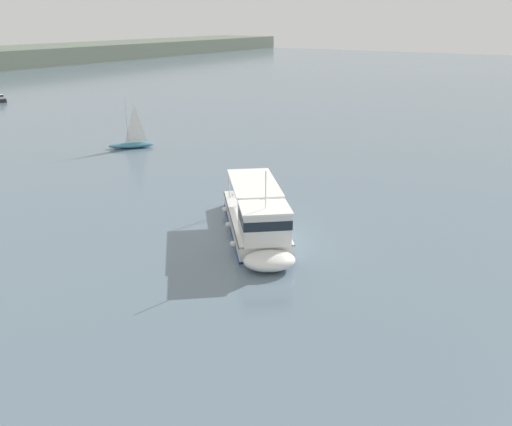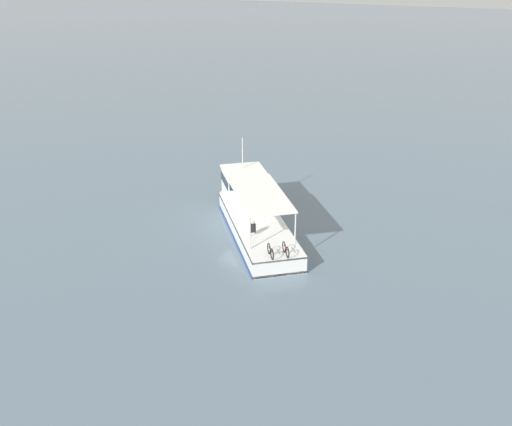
{
  "view_description": "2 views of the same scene",
  "coord_description": "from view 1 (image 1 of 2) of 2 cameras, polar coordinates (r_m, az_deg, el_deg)",
  "views": [
    {
      "loc": [
        -28.2,
        -16.47,
        13.42
      ],
      "look_at": [
        0.51,
        1.54,
        1.4
      ],
      "focal_mm": 38.99,
      "sensor_mm": 36.0,
      "label": 1
    },
    {
      "loc": [
        31.6,
        17.06,
        16.7
      ],
      "look_at": [
        0.51,
        1.54,
        1.4
      ],
      "focal_mm": 40.88,
      "sensor_mm": 36.0,
      "label": 2
    }
  ],
  "objects": [
    {
      "name": "ground_plane",
      "position": [
        35.31,
        1.68,
        -2.82
      ],
      "size": [
        400.0,
        400.0,
        0.0
      ],
      "primitive_type": "plane",
      "color": "slate"
    },
    {
      "name": "sailboat_far_right",
      "position": [
        61.79,
        -12.64,
        7.02
      ],
      "size": [
        4.46,
        4.3,
        5.4
      ],
      "color": "teal",
      "rests_on": "ground"
    },
    {
      "name": "ferry_main",
      "position": [
        35.15,
        0.22,
        -1.14
      ],
      "size": [
        11.75,
        10.51,
        5.32
      ],
      "color": "white",
      "rests_on": "ground"
    }
  ]
}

